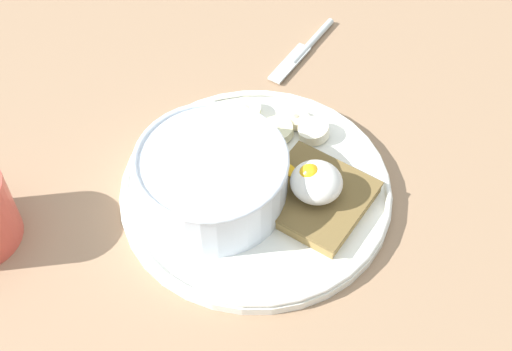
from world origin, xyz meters
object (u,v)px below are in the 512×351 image
at_px(toast_slice, 314,198).
at_px(banana_slice_right, 314,131).
at_px(oatmeal_bowl, 212,177).
at_px(banana_slice_front, 275,131).
at_px(banana_slice_left, 246,111).
at_px(banana_slice_back, 296,119).
at_px(knife, 302,49).
at_px(poached_egg, 315,182).

height_order(toast_slice, banana_slice_right, banana_slice_right).
xyz_separation_m(oatmeal_bowl, banana_slice_front, (0.04, 0.09, -0.02)).
bearing_deg(banana_slice_left, banana_slice_back, 5.76).
bearing_deg(banana_slice_front, banana_slice_left, 154.55).
bearing_deg(oatmeal_bowl, knife, 83.04).
bearing_deg(oatmeal_bowl, banana_slice_right, 54.42).
relative_size(oatmeal_bowl, knife, 1.17).
bearing_deg(banana_slice_front, banana_slice_right, 14.29).
relative_size(poached_egg, banana_slice_right, 1.71).
bearing_deg(banana_slice_front, toast_slice, -51.41).
bearing_deg(toast_slice, banana_slice_left, 136.26).
distance_m(banana_slice_left, knife, 0.13).
height_order(banana_slice_back, knife, banana_slice_back).
relative_size(poached_egg, banana_slice_front, 1.74).
xyz_separation_m(poached_egg, banana_slice_left, (-0.10, 0.09, -0.02)).
height_order(banana_slice_front, banana_slice_back, banana_slice_front).
bearing_deg(oatmeal_bowl, banana_slice_left, 90.44).
bearing_deg(banana_slice_right, poached_egg, -76.50).
bearing_deg(banana_slice_back, oatmeal_bowl, -114.03).
distance_m(toast_slice, banana_slice_left, 0.13).
bearing_deg(toast_slice, oatmeal_bowl, -168.58).
bearing_deg(knife, banana_slice_right, -71.36).
xyz_separation_m(banana_slice_left, banana_slice_right, (0.08, -0.01, 0.00)).
relative_size(toast_slice, poached_egg, 1.75).
distance_m(banana_slice_back, banana_slice_right, 0.03).
height_order(poached_egg, banana_slice_front, poached_egg).
relative_size(banana_slice_front, banana_slice_back, 1.00).
xyz_separation_m(poached_egg, banana_slice_back, (-0.04, 0.10, -0.03)).
bearing_deg(banana_slice_front, knife, 92.72).
relative_size(banana_slice_front, banana_slice_left, 0.97).
height_order(toast_slice, poached_egg, poached_egg).
bearing_deg(poached_egg, banana_slice_front, 128.34).
relative_size(toast_slice, banana_slice_left, 2.95).
distance_m(banana_slice_back, knife, 0.12).
bearing_deg(poached_egg, toast_slice, -33.92).
height_order(toast_slice, banana_slice_back, toast_slice).
relative_size(poached_egg, banana_slice_back, 1.74).
relative_size(banana_slice_back, knife, 0.32).
height_order(banana_slice_front, banana_slice_left, same).
height_order(banana_slice_back, banana_slice_right, banana_slice_right).
distance_m(banana_slice_right, knife, 0.14).
relative_size(oatmeal_bowl, banana_slice_right, 3.61).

